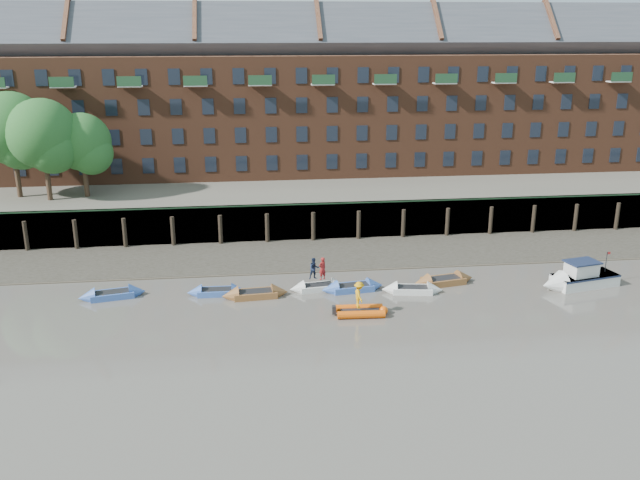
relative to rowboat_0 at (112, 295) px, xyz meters
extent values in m
plane|color=#605A53|center=(17.22, -10.56, -0.23)|extent=(220.00, 220.00, 0.00)
cube|color=#3D382F|center=(17.22, 7.44, -0.23)|extent=(110.00, 8.00, 0.50)
cube|color=#4C4336|center=(17.22, 4.04, -0.23)|extent=(110.00, 1.60, 0.10)
cube|color=#2D2A26|center=(17.22, 11.84, 1.37)|extent=(110.00, 0.80, 3.20)
cylinder|color=black|center=(-8.78, 11.19, 1.07)|extent=(0.36, 0.36, 2.60)
cylinder|color=black|center=(-4.78, 11.19, 1.07)|extent=(0.36, 0.36, 2.60)
cylinder|color=black|center=(-0.78, 11.19, 1.07)|extent=(0.36, 0.36, 2.60)
cylinder|color=black|center=(3.22, 11.19, 1.07)|extent=(0.36, 0.36, 2.60)
cylinder|color=black|center=(7.22, 11.19, 1.07)|extent=(0.36, 0.36, 2.60)
cylinder|color=black|center=(11.22, 11.19, 1.07)|extent=(0.36, 0.36, 2.60)
cylinder|color=black|center=(15.22, 11.19, 1.07)|extent=(0.36, 0.36, 2.60)
cylinder|color=black|center=(19.22, 11.19, 1.07)|extent=(0.36, 0.36, 2.60)
cylinder|color=black|center=(23.22, 11.19, 1.07)|extent=(0.36, 0.36, 2.60)
cylinder|color=black|center=(27.22, 11.19, 1.07)|extent=(0.36, 0.36, 2.60)
cylinder|color=black|center=(31.22, 11.19, 1.07)|extent=(0.36, 0.36, 2.60)
cylinder|color=black|center=(35.22, 11.19, 1.07)|extent=(0.36, 0.36, 2.60)
cylinder|color=black|center=(39.22, 11.19, 1.07)|extent=(0.36, 0.36, 2.60)
cylinder|color=black|center=(43.22, 11.19, 1.07)|extent=(0.36, 0.36, 2.60)
cube|color=#264C2D|center=(17.22, 11.54, 3.02)|extent=(110.00, 0.06, 0.10)
cube|color=#5E594D|center=(17.22, 25.44, 1.37)|extent=(110.00, 28.00, 3.20)
cube|color=brown|center=(17.22, 26.44, 8.97)|extent=(80.00, 10.00, 12.00)
cube|color=#42444C|center=(17.22, 26.44, 16.17)|extent=(80.60, 15.56, 15.56)
cube|color=black|center=(-11.78, 21.42, 4.77)|extent=(1.10, 0.12, 1.50)
cube|color=black|center=(-8.78, 21.42, 4.77)|extent=(1.10, 0.12, 1.50)
cube|color=black|center=(-5.78, 21.42, 4.77)|extent=(1.10, 0.12, 1.50)
cube|color=black|center=(-2.78, 21.42, 4.77)|extent=(1.10, 0.12, 1.50)
cube|color=black|center=(0.22, 21.42, 4.77)|extent=(1.10, 0.12, 1.50)
cube|color=black|center=(3.22, 21.42, 4.77)|extent=(1.10, 0.12, 1.50)
cube|color=black|center=(6.22, 21.42, 4.77)|extent=(1.10, 0.12, 1.50)
cube|color=black|center=(9.22, 21.42, 4.77)|extent=(1.10, 0.12, 1.50)
cube|color=black|center=(12.22, 21.42, 4.77)|extent=(1.10, 0.12, 1.50)
cube|color=black|center=(15.22, 21.42, 4.77)|extent=(1.10, 0.12, 1.50)
cube|color=black|center=(18.22, 21.42, 4.77)|extent=(1.10, 0.12, 1.50)
cube|color=black|center=(21.22, 21.42, 4.77)|extent=(1.10, 0.12, 1.50)
cube|color=black|center=(24.22, 21.42, 4.77)|extent=(1.10, 0.12, 1.50)
cube|color=black|center=(27.22, 21.42, 4.77)|extent=(1.10, 0.12, 1.50)
cube|color=black|center=(30.22, 21.42, 4.77)|extent=(1.10, 0.12, 1.50)
cube|color=black|center=(33.22, 21.42, 4.77)|extent=(1.10, 0.12, 1.50)
cube|color=black|center=(36.22, 21.42, 4.77)|extent=(1.10, 0.12, 1.50)
cube|color=black|center=(39.22, 21.42, 4.77)|extent=(1.10, 0.12, 1.50)
cube|color=black|center=(42.22, 21.42, 4.77)|extent=(1.10, 0.12, 1.50)
cube|color=black|center=(45.22, 21.42, 4.77)|extent=(1.10, 0.12, 1.50)
cube|color=black|center=(48.22, 21.42, 4.77)|extent=(1.10, 0.12, 1.50)
cube|color=black|center=(-11.78, 21.42, 7.57)|extent=(1.10, 0.12, 1.50)
cube|color=black|center=(-8.78, 21.42, 7.57)|extent=(1.10, 0.12, 1.50)
cube|color=black|center=(-5.78, 21.42, 7.57)|extent=(1.10, 0.12, 1.50)
cube|color=black|center=(-2.78, 21.42, 7.57)|extent=(1.10, 0.12, 1.50)
cube|color=black|center=(0.22, 21.42, 7.57)|extent=(1.10, 0.12, 1.50)
cube|color=black|center=(3.22, 21.42, 7.57)|extent=(1.10, 0.12, 1.50)
cube|color=black|center=(6.22, 21.42, 7.57)|extent=(1.10, 0.12, 1.50)
cube|color=black|center=(9.22, 21.42, 7.57)|extent=(1.10, 0.12, 1.50)
cube|color=black|center=(12.22, 21.42, 7.57)|extent=(1.10, 0.12, 1.50)
cube|color=black|center=(15.22, 21.42, 7.57)|extent=(1.10, 0.12, 1.50)
cube|color=black|center=(18.22, 21.42, 7.57)|extent=(1.10, 0.12, 1.50)
cube|color=black|center=(21.22, 21.42, 7.57)|extent=(1.10, 0.12, 1.50)
cube|color=black|center=(24.22, 21.42, 7.57)|extent=(1.10, 0.12, 1.50)
cube|color=black|center=(27.22, 21.42, 7.57)|extent=(1.10, 0.12, 1.50)
cube|color=black|center=(30.22, 21.42, 7.57)|extent=(1.10, 0.12, 1.50)
cube|color=black|center=(33.22, 21.42, 7.57)|extent=(1.10, 0.12, 1.50)
cube|color=black|center=(36.22, 21.42, 7.57)|extent=(1.10, 0.12, 1.50)
cube|color=black|center=(39.22, 21.42, 7.57)|extent=(1.10, 0.12, 1.50)
cube|color=black|center=(42.22, 21.42, 7.57)|extent=(1.10, 0.12, 1.50)
cube|color=black|center=(45.22, 21.42, 7.57)|extent=(1.10, 0.12, 1.50)
cube|color=black|center=(48.22, 21.42, 7.57)|extent=(1.10, 0.12, 1.50)
cube|color=black|center=(-11.78, 21.42, 10.37)|extent=(1.10, 0.12, 1.50)
cube|color=black|center=(-8.78, 21.42, 10.37)|extent=(1.10, 0.12, 1.50)
cube|color=black|center=(-5.78, 21.42, 10.37)|extent=(1.10, 0.12, 1.50)
cube|color=black|center=(-2.78, 21.42, 10.37)|extent=(1.10, 0.12, 1.50)
cube|color=black|center=(0.22, 21.42, 10.37)|extent=(1.10, 0.12, 1.50)
cube|color=black|center=(3.22, 21.42, 10.37)|extent=(1.10, 0.12, 1.50)
cube|color=black|center=(6.22, 21.42, 10.37)|extent=(1.10, 0.12, 1.50)
cube|color=black|center=(9.22, 21.42, 10.37)|extent=(1.10, 0.12, 1.50)
cube|color=black|center=(12.22, 21.42, 10.37)|extent=(1.10, 0.12, 1.50)
cube|color=black|center=(15.22, 21.42, 10.37)|extent=(1.10, 0.12, 1.50)
cube|color=black|center=(18.22, 21.42, 10.37)|extent=(1.10, 0.12, 1.50)
cube|color=black|center=(21.22, 21.42, 10.37)|extent=(1.10, 0.12, 1.50)
cube|color=black|center=(24.22, 21.42, 10.37)|extent=(1.10, 0.12, 1.50)
cube|color=black|center=(27.22, 21.42, 10.37)|extent=(1.10, 0.12, 1.50)
cube|color=black|center=(30.22, 21.42, 10.37)|extent=(1.10, 0.12, 1.50)
cube|color=black|center=(33.22, 21.42, 10.37)|extent=(1.10, 0.12, 1.50)
cube|color=black|center=(36.22, 21.42, 10.37)|extent=(1.10, 0.12, 1.50)
cube|color=black|center=(39.22, 21.42, 10.37)|extent=(1.10, 0.12, 1.50)
cube|color=black|center=(42.22, 21.42, 10.37)|extent=(1.10, 0.12, 1.50)
cube|color=black|center=(45.22, 21.42, 10.37)|extent=(1.10, 0.12, 1.50)
cube|color=black|center=(48.22, 21.42, 10.37)|extent=(1.10, 0.12, 1.50)
cube|color=black|center=(-11.78, 21.42, 13.17)|extent=(1.10, 0.12, 1.50)
cube|color=black|center=(-8.78, 21.42, 13.17)|extent=(1.10, 0.12, 1.50)
cube|color=black|center=(-5.78, 21.42, 13.17)|extent=(1.10, 0.12, 1.50)
cube|color=black|center=(-2.78, 21.42, 13.17)|extent=(1.10, 0.12, 1.50)
cube|color=black|center=(0.22, 21.42, 13.17)|extent=(1.10, 0.12, 1.50)
cube|color=black|center=(3.22, 21.42, 13.17)|extent=(1.10, 0.12, 1.50)
cube|color=black|center=(6.22, 21.42, 13.17)|extent=(1.10, 0.12, 1.50)
cube|color=black|center=(9.22, 21.42, 13.17)|extent=(1.10, 0.12, 1.50)
cube|color=black|center=(12.22, 21.42, 13.17)|extent=(1.10, 0.12, 1.50)
cube|color=black|center=(15.22, 21.42, 13.17)|extent=(1.10, 0.12, 1.50)
cube|color=black|center=(18.22, 21.42, 13.17)|extent=(1.10, 0.12, 1.50)
cube|color=black|center=(21.22, 21.42, 13.17)|extent=(1.10, 0.12, 1.50)
cube|color=black|center=(24.22, 21.42, 13.17)|extent=(1.10, 0.12, 1.50)
cube|color=black|center=(27.22, 21.42, 13.17)|extent=(1.10, 0.12, 1.50)
cube|color=black|center=(30.22, 21.42, 13.17)|extent=(1.10, 0.12, 1.50)
cube|color=black|center=(33.22, 21.42, 13.17)|extent=(1.10, 0.12, 1.50)
cube|color=black|center=(36.22, 21.42, 13.17)|extent=(1.10, 0.12, 1.50)
cube|color=black|center=(39.22, 21.42, 13.17)|extent=(1.10, 0.12, 1.50)
cube|color=black|center=(42.22, 21.42, 13.17)|extent=(1.10, 0.12, 1.50)
cube|color=black|center=(45.22, 21.42, 13.17)|extent=(1.10, 0.12, 1.50)
cube|color=black|center=(48.22, 21.42, 13.17)|extent=(1.10, 0.12, 1.50)
cylinder|color=#3A281C|center=(-7.78, 15.94, 5.34)|extent=(0.44, 0.44, 4.75)
sphere|color=#286127|center=(-7.78, 15.94, 8.86)|extent=(6.08, 6.08, 6.08)
cylinder|color=#3A281C|center=(-4.78, 16.94, 4.97)|extent=(0.44, 0.44, 4.00)
sphere|color=#286127|center=(-4.78, 16.94, 7.93)|extent=(5.12, 5.12, 5.12)
cylinder|color=#3A281C|center=(-10.78, 17.44, 5.47)|extent=(0.44, 0.44, 5.00)
sphere|color=#286127|center=(-10.78, 17.44, 9.17)|extent=(6.40, 6.40, 6.40)
cube|color=#3A5FB3|center=(0.00, 0.00, -0.01)|extent=(3.10, 1.87, 0.45)
cone|color=#3A5FB3|center=(1.65, 0.34, -0.01)|extent=(1.37, 1.51, 1.31)
cone|color=#3A5FB3|center=(-1.65, -0.34, -0.01)|extent=(1.37, 1.51, 1.31)
cube|color=black|center=(0.00, 0.00, 0.20)|extent=(2.56, 1.45, 0.06)
cube|color=#3A5FB3|center=(7.17, -0.27, -0.02)|extent=(2.66, 1.23, 0.41)
cone|color=#3A5FB3|center=(8.72, -0.29, -0.02)|extent=(1.05, 1.21, 1.19)
cone|color=#3A5FB3|center=(5.63, -0.24, -0.02)|extent=(1.05, 1.21, 1.19)
cube|color=black|center=(7.17, -0.27, 0.16)|extent=(2.22, 0.93, 0.06)
cube|color=brown|center=(9.83, -1.06, 0.00)|extent=(3.08, 1.59, 0.46)
cone|color=brown|center=(11.56, -0.92, 0.00)|extent=(1.26, 1.43, 1.34)
cone|color=brown|center=(8.10, -1.21, 0.00)|extent=(1.26, 1.43, 1.34)
cube|color=black|center=(9.83, -1.06, 0.21)|extent=(2.55, 1.21, 0.06)
cube|color=silver|center=(14.32, -0.22, -0.02)|extent=(2.78, 1.51, 0.41)
cone|color=silver|center=(15.86, -0.04, -0.02)|extent=(1.17, 1.31, 1.20)
cone|color=silver|center=(12.79, -0.41, -0.02)|extent=(1.17, 1.31, 1.20)
cube|color=black|center=(14.32, -0.22, 0.16)|extent=(2.30, 1.16, 0.06)
cube|color=#3A5FB3|center=(16.75, -0.65, -0.01)|extent=(3.03, 1.66, 0.45)
cone|color=#3A5FB3|center=(18.42, -0.44, -0.01)|extent=(1.28, 1.44, 1.31)
cone|color=#3A5FB3|center=(15.07, -0.86, -0.01)|extent=(1.28, 1.44, 1.31)
cube|color=black|center=(16.75, -0.65, 0.20)|extent=(2.51, 1.27, 0.06)
cube|color=silver|center=(20.87, -1.50, -0.02)|extent=(2.92, 1.65, 0.43)
cone|color=silver|center=(22.46, -1.74, -0.02)|extent=(1.25, 1.39, 1.24)
cone|color=silver|center=(19.28, -1.25, -0.02)|extent=(1.25, 1.39, 1.24)
cube|color=black|center=(20.87, -1.50, 0.18)|extent=(2.41, 1.27, 0.06)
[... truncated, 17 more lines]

